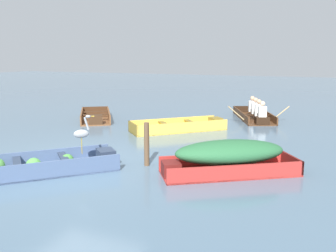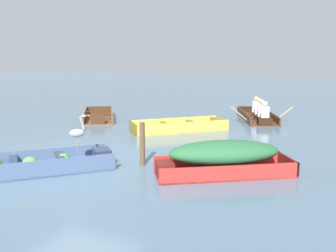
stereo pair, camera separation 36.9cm
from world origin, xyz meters
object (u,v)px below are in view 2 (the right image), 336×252
Objects in this scene: dinghy_slate_blue_foreground at (40,165)px; skiff_yellow_near_moored at (183,127)px; mooring_post at (142,144)px; skiff_red_mid_moored at (223,156)px; heron_on_dinghy at (77,132)px; skiff_wooden_brown_far_moored at (98,117)px; rowboat_dark_varnish_with_crew at (258,115)px.

dinghy_slate_blue_foreground reaches higher than skiff_yellow_near_moored.
mooring_post is (0.77, -4.13, 0.38)m from skiff_yellow_near_moored.
skiff_red_mid_moored is 3.49× the size of heron_on_dinghy.
skiff_wooden_brown_far_moored is (-3.78, 0.44, 0.00)m from skiff_yellow_near_moored.
rowboat_dark_varnish_with_crew is (1.83, 3.12, 0.09)m from skiff_yellow_near_moored.
rowboat_dark_varnish_with_crew is at bearing 59.64° from skiff_yellow_near_moored.
mooring_post reaches higher than rowboat_dark_varnish_with_crew.
skiff_wooden_brown_far_moored is 2.72× the size of mooring_post.
dinghy_slate_blue_foreground is 1.09m from heron_on_dinghy.
mooring_post is at bearing -175.89° from skiff_red_mid_moored.
skiff_wooden_brown_far_moored is 6.51m from heron_on_dinghy.
heron_on_dinghy is (-2.16, -8.15, 0.64)m from rowboat_dark_varnish_with_crew.
mooring_post reaches higher than dinghy_slate_blue_foreground.
rowboat_dark_varnish_with_crew reaches higher than skiff_wooden_brown_far_moored.
skiff_wooden_brown_far_moored is (-6.42, 4.43, -0.28)m from skiff_red_mid_moored.
skiff_red_mid_moored reaches higher than skiff_wooden_brown_far_moored.
skiff_wooden_brown_far_moored is 6.46m from mooring_post.
dinghy_slate_blue_foreground is 1.13× the size of skiff_wooden_brown_far_moored.
skiff_wooden_brown_far_moored is 3.24× the size of heron_on_dinghy.
rowboat_dark_varnish_with_crew is at bearing 71.62° from dinghy_slate_blue_foreground.
skiff_yellow_near_moored is at bearing -6.67° from skiff_wooden_brown_far_moored.
dinghy_slate_blue_foreground is at bearing -65.06° from skiff_wooden_brown_far_moored.
dinghy_slate_blue_foreground is at bearing -143.02° from mooring_post.
dinghy_slate_blue_foreground is 3.96m from skiff_red_mid_moored.
mooring_post reaches higher than skiff_red_mid_moored.
skiff_yellow_near_moored is at bearing -120.36° from rowboat_dark_varnish_with_crew.
skiff_wooden_brown_far_moored is 0.82× the size of rowboat_dark_varnish_with_crew.
rowboat_dark_varnish_with_crew is (5.61, 2.68, 0.09)m from skiff_wooden_brown_far_moored.
mooring_post is at bearing 36.98° from dinghy_slate_blue_foreground.
mooring_post is (4.55, -4.57, 0.37)m from skiff_wooden_brown_far_moored.
skiff_red_mid_moored is (3.67, 1.49, 0.26)m from dinghy_slate_blue_foreground.
dinghy_slate_blue_foreground is 1.04× the size of skiff_yellow_near_moored.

